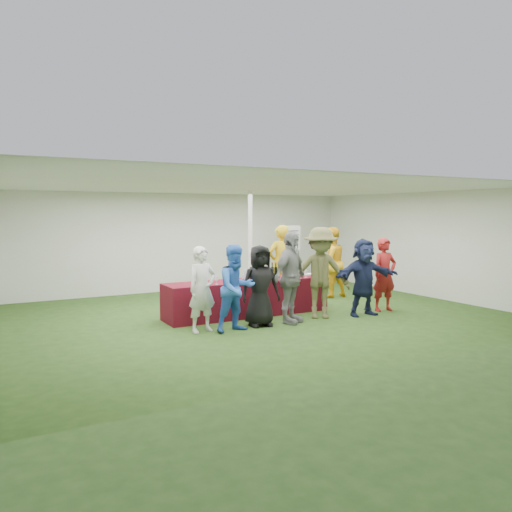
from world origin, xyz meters
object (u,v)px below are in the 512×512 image
customer_2 (260,286)px  customer_5 (364,277)px  customer_1 (236,288)px  customer_4 (320,273)px  dump_bucket (317,272)px  serving_table (248,297)px  staff_back (330,262)px  customer_6 (385,275)px  staff_pourer (281,264)px  wine_list_sign (293,243)px  customer_3 (290,277)px  customer_0 (202,289)px

customer_2 → customer_5: customer_5 is taller
customer_2 → customer_1: bearing=-155.3°
customer_5 → customer_4: bearing=171.9°
dump_bucket → customer_5: (0.47, -1.00, -0.02)m
dump_bucket → customer_4: size_ratio=0.14×
customer_2 → customer_4: size_ratio=0.83×
serving_table → dump_bucket: size_ratio=13.50×
staff_back → customer_6: staff_back is taller
staff_back → staff_pourer: bearing=2.9°
serving_table → customer_5: customer_5 is taller
serving_table → customer_2: bearing=-105.1°
wine_list_sign → customer_3: 4.57m
customer_6 → customer_1: bearing=-172.6°
customer_1 → customer_3: size_ratio=0.88×
dump_bucket → customer_6: 1.47m
wine_list_sign → customer_5: 4.02m
serving_table → staff_pourer: 1.69m
customer_1 → customer_2: customer_1 is taller
customer_4 → customer_0: bearing=-153.3°
customer_6 → dump_bucket: bearing=150.5°
staff_pourer → customer_6: size_ratio=1.16×
customer_1 → customer_6: 3.72m
customer_3 → staff_pourer: bearing=35.0°
dump_bucket → customer_3: bearing=-145.9°
customer_6 → customer_2: bearing=-175.5°
customer_0 → customer_6: customer_6 is taller
dump_bucket → staff_pourer: bearing=105.6°
customer_4 → serving_table: bearing=168.0°
customer_3 → customer_6: (2.48, 0.02, -0.10)m
customer_3 → dump_bucket: bearing=6.0°
wine_list_sign → customer_6: 3.79m
staff_back → customer_3: customer_3 is taller
staff_back → customer_0: bearing=22.5°
staff_back → customer_1: 4.35m
customer_4 → dump_bucket: bearing=86.5°
customer_1 → customer_5: 2.98m
dump_bucket → wine_list_sign: (1.26, 2.91, 0.48)m
wine_list_sign → customer_4: bearing=-115.3°
wine_list_sign → customer_0: bearing=-140.2°
dump_bucket → staff_back: staff_back is taller
dump_bucket → customer_0: size_ratio=0.17×
serving_table → customer_5: bearing=-30.1°
staff_back → customer_4: (-1.75, -1.95, 0.04)m
staff_pourer → customer_3: size_ratio=1.03×
staff_back → customer_0: size_ratio=1.15×
serving_table → customer_2: (-0.27, -1.01, 0.40)m
staff_back → customer_4: size_ratio=0.96×
serving_table → wine_list_sign: (2.90, 2.69, 0.94)m
customer_1 → dump_bucket: bearing=13.8°
wine_list_sign → customer_2: 4.90m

